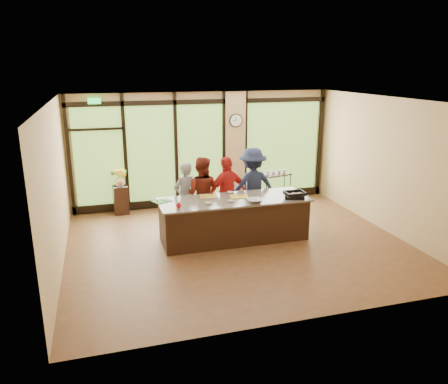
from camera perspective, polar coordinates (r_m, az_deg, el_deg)
floor at (r=9.33m, az=1.83°, el=-6.83°), size 7.00×7.00×0.00m
ceiling at (r=8.61m, az=2.02°, el=11.88°), size 7.00×7.00×0.00m
back_wall at (r=11.67m, az=-2.66°, el=5.59°), size 7.00×0.00×7.00m
left_wall at (r=8.48m, az=-21.20°, el=0.40°), size 0.00×6.00×6.00m
right_wall at (r=10.45m, az=20.52°, el=3.31°), size 0.00×6.00×6.00m
window_wall at (r=11.69m, az=-1.82°, el=5.09°), size 6.90×0.12×3.00m
island_base at (r=9.43m, az=1.30°, el=-3.68°), size 3.10×1.00×0.88m
countertop at (r=9.28m, az=1.31°, el=-1.01°), size 3.20×1.10×0.04m
wall_clock at (r=11.66m, az=1.57°, el=9.32°), size 0.36×0.04×0.36m
cook_left at (r=9.84m, az=-5.10°, el=-0.66°), size 0.69×0.58×1.60m
cook_midleft at (r=9.93m, az=-2.96°, el=-0.20°), size 1.02×0.93×1.70m
cook_midright at (r=9.95m, az=0.41°, el=-0.13°), size 1.08×0.73×1.70m
cook_right at (r=10.30m, az=3.72°, el=0.76°), size 1.21×0.74×1.82m
roasting_pan at (r=9.44m, az=9.20°, el=-0.57°), size 0.50×0.45×0.07m
mixing_bowl at (r=9.04m, az=4.09°, el=-1.14°), size 0.33×0.33×0.08m
cutting_board_left at (r=9.20m, az=-8.12°, el=-1.16°), size 0.44×0.39×0.01m
cutting_board_center at (r=9.45m, az=-2.02°, el=-0.55°), size 0.41×0.33×0.01m
cutting_board_right at (r=9.43m, az=1.97°, el=-0.57°), size 0.44×0.36×0.01m
prep_bowl_near at (r=8.92m, az=-2.06°, el=-1.47°), size 0.16×0.16×0.04m
prep_bowl_mid at (r=9.05m, az=0.90°, el=-1.20°), size 0.18×0.18×0.04m
prep_bowl_far at (r=9.68m, az=0.83°, el=-0.06°), size 0.16×0.16×0.03m
red_ramekin at (r=8.72m, az=-5.96°, el=-1.81°), size 0.13×0.13×0.09m
flower_stand at (r=11.40m, az=-13.30°, el=-0.99°), size 0.38×0.38×0.72m
flower_vase at (r=11.26m, az=-13.47°, el=1.46°), size 0.33×0.33×0.28m
bar_cart at (r=11.63m, az=6.75°, el=0.92°), size 0.81×0.57×1.01m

